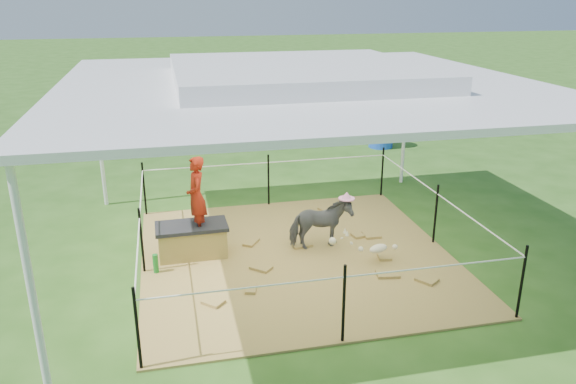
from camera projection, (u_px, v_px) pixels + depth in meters
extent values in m
plane|color=#2D5919|center=(297.00, 257.00, 8.53)|extent=(90.00, 90.00, 0.00)
cube|color=brown|center=(297.00, 257.00, 8.53)|extent=(4.60, 4.60, 0.03)
cylinder|color=silver|center=(99.00, 138.00, 10.23)|extent=(0.07, 0.07, 2.60)
cylinder|color=silver|center=(405.00, 122.00, 11.47)|extent=(0.07, 0.07, 2.60)
cylinder|color=silver|center=(35.00, 309.00, 4.72)|extent=(0.07, 0.07, 2.60)
cube|color=white|center=(298.00, 83.00, 7.64)|extent=(6.30, 6.30, 0.08)
cube|color=white|center=(298.00, 72.00, 7.59)|extent=(3.30, 3.30, 0.22)
cylinder|color=black|center=(144.00, 189.00, 9.96)|extent=(0.04, 0.04, 1.00)
cylinder|color=black|center=(269.00, 181.00, 10.43)|extent=(0.04, 0.04, 1.00)
cylinder|color=black|center=(382.00, 172.00, 10.90)|extent=(0.04, 0.04, 1.00)
cylinder|color=black|center=(142.00, 241.00, 7.90)|extent=(0.04, 0.04, 1.00)
cylinder|color=black|center=(436.00, 215.00, 8.83)|extent=(0.04, 0.04, 1.00)
cylinder|color=black|center=(137.00, 330.00, 5.83)|extent=(0.04, 0.04, 1.00)
cylinder|color=black|center=(344.00, 305.00, 6.30)|extent=(0.04, 0.04, 1.00)
cylinder|color=black|center=(522.00, 283.00, 6.76)|extent=(0.04, 0.04, 1.00)
cylinder|color=white|center=(268.00, 163.00, 10.31)|extent=(4.50, 0.02, 0.02)
cylinder|color=white|center=(345.00, 277.00, 6.18)|extent=(4.50, 0.02, 0.02)
cylinder|color=white|center=(438.00, 194.00, 8.71)|extent=(0.02, 4.50, 0.02)
cylinder|color=white|center=(140.00, 218.00, 7.78)|extent=(0.02, 4.50, 0.02)
cube|color=olive|center=(192.00, 242.00, 8.47)|extent=(1.01, 0.52, 0.44)
cube|color=black|center=(191.00, 226.00, 8.39)|extent=(1.08, 0.57, 0.06)
imported|color=#A31F0F|center=(196.00, 190.00, 8.22)|extent=(0.29, 0.44, 1.20)
cylinder|color=#1A7825|center=(156.00, 263.00, 7.97)|extent=(0.08, 0.08, 0.28)
imported|color=#46474B|center=(321.00, 224.00, 8.65)|extent=(0.98, 0.50, 0.80)
cylinder|color=#FD92CB|center=(321.00, 196.00, 8.50)|extent=(0.25, 0.25, 0.12)
cylinder|color=blue|center=(381.00, 129.00, 14.43)|extent=(0.70, 0.70, 0.96)
cube|color=#55311D|center=(295.00, 118.00, 15.99)|extent=(2.27, 1.84, 0.84)
cube|color=brown|center=(397.00, 107.00, 17.77)|extent=(1.95, 1.58, 0.72)
imported|color=#3896D5|center=(293.00, 110.00, 15.91)|extent=(0.70, 0.59, 1.27)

